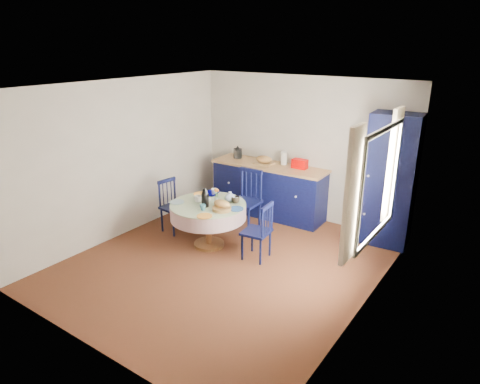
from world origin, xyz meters
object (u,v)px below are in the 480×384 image
object	(u,v)px
kitchen_counter	(269,189)
mug_c	(235,200)
dining_table	(209,211)
chair_far	(246,200)
chair_right	(259,231)
pantry_cabinet	(390,181)
chair_left	(173,205)
mug_d	(214,192)
cobalt_bowl	(212,194)
mug_a	(198,199)
mug_b	(203,207)

from	to	relation	value
kitchen_counter	mug_c	world-z (taller)	kitchen_counter
dining_table	chair_far	size ratio (longest dim) A/B	1.12
kitchen_counter	chair_right	distance (m)	1.75
pantry_cabinet	chair_left	size ratio (longest dim) A/B	2.33
kitchen_counter	dining_table	xyz separation A→B (m)	(-0.08, -1.66, 0.09)
kitchen_counter	mug_c	xyz separation A→B (m)	(0.22, -1.38, 0.26)
chair_far	mug_d	world-z (taller)	chair_far
mug_c	cobalt_bowl	distance (m)	0.51
chair_left	mug_a	bearing A→B (deg)	-94.08
chair_left	mug_c	size ratio (longest dim) A/B	6.90
kitchen_counter	chair_far	size ratio (longest dim) A/B	2.08
chair_left	chair_far	xyz separation A→B (m)	(0.97, 0.74, 0.08)
dining_table	mug_d	bearing A→B (deg)	116.20
chair_far	mug_c	xyz separation A→B (m)	(0.19, -0.58, 0.23)
pantry_cabinet	mug_a	distance (m)	2.95
kitchen_counter	mug_a	distance (m)	1.72
pantry_cabinet	mug_a	world-z (taller)	pantry_cabinet
dining_table	mug_b	distance (m)	0.30
mug_b	chair_far	bearing A→B (deg)	88.91
kitchen_counter	mug_c	distance (m)	1.42
chair_left	chair_right	xyz separation A→B (m)	(1.71, -0.03, -0.01)
mug_a	mug_c	distance (m)	0.57
mug_a	chair_far	bearing A→B (deg)	71.14
chair_right	mug_a	distance (m)	1.09
pantry_cabinet	mug_d	distance (m)	2.73
cobalt_bowl	chair_left	bearing A→B (deg)	-161.38
kitchen_counter	cobalt_bowl	bearing A→B (deg)	-103.98
dining_table	mug_a	size ratio (longest dim) A/B	9.13
chair_far	cobalt_bowl	size ratio (longest dim) A/B	4.68
pantry_cabinet	dining_table	distance (m)	2.81
chair_far	dining_table	bearing A→B (deg)	-99.08
mug_d	pantry_cabinet	bearing A→B (deg)	28.96
kitchen_counter	chair_left	size ratio (longest dim) A/B	2.43
chair_far	mug_d	bearing A→B (deg)	-123.80
mug_a	mug_b	distance (m)	0.36
pantry_cabinet	chair_left	xyz separation A→B (m)	(-3.06, -1.58, -0.58)
mug_a	mug_b	bearing A→B (deg)	-38.62
mug_c	mug_d	bearing A→B (deg)	168.16
chair_far	chair_right	xyz separation A→B (m)	(0.74, -0.77, -0.08)
mug_a	cobalt_bowl	size ratio (longest dim) A/B	0.58
chair_far	chair_right	world-z (taller)	chair_far
kitchen_counter	dining_table	world-z (taller)	kitchen_counter
kitchen_counter	cobalt_bowl	size ratio (longest dim) A/B	9.72
chair_left	chair_far	distance (m)	1.23
chair_left	mug_c	distance (m)	1.22
kitchen_counter	cobalt_bowl	xyz separation A→B (m)	(-0.29, -1.32, 0.24)
dining_table	mug_d	size ratio (longest dim) A/B	10.71
mug_b	mug_c	world-z (taller)	mug_c
chair_left	mug_b	xyz separation A→B (m)	(0.95, -0.36, 0.30)
dining_table	mug_c	world-z (taller)	dining_table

